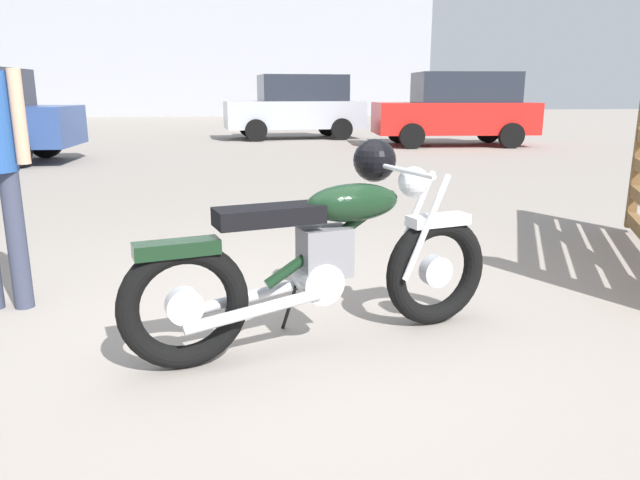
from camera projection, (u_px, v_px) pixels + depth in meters
name	position (u px, v px, depth m)	size (l,w,h in m)	color
ground_plane	(279.00, 330.00, 3.38)	(80.00, 80.00, 0.00)	gray
vintage_motorcycle	(329.00, 253.00, 3.13)	(2.04, 0.87, 1.07)	black
pale_sedan_back	(457.00, 108.00, 14.69)	(4.02, 2.07, 1.78)	black
blue_hatchback_right	(297.00, 106.00, 16.93)	(4.03, 2.08, 1.78)	black
industrial_building	(221.00, 30.00, 37.65)	(24.21, 13.84, 19.37)	#9EA0A8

